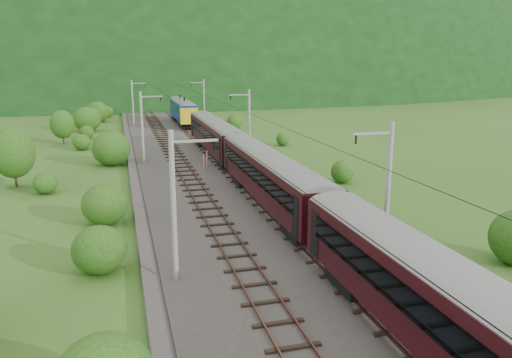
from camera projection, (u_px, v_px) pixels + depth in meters
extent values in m
plane|color=#315A1C|center=(286.00, 271.00, 28.41)|extent=(600.00, 600.00, 0.00)
cube|color=#38332D|center=(244.00, 216.00, 37.75)|extent=(14.00, 220.00, 0.30)
cube|color=brown|center=(203.00, 215.00, 36.86)|extent=(0.08, 220.00, 0.15)
cube|color=brown|center=(222.00, 214.00, 37.23)|extent=(0.08, 220.00, 0.15)
cube|color=black|center=(212.00, 216.00, 37.08)|extent=(2.40, 220.00, 0.12)
cube|color=brown|center=(265.00, 210.00, 38.10)|extent=(0.08, 220.00, 0.15)
cube|color=brown|center=(283.00, 209.00, 38.47)|extent=(0.08, 220.00, 0.15)
cube|color=black|center=(274.00, 211.00, 38.32)|extent=(2.40, 220.00, 0.12)
cylinder|color=gray|center=(174.00, 207.00, 25.80)|extent=(0.28, 0.28, 8.00)
cube|color=gray|center=(195.00, 141.00, 25.32)|extent=(2.40, 0.12, 0.12)
cylinder|color=black|center=(214.00, 146.00, 25.64)|extent=(0.10, 0.10, 0.50)
cylinder|color=gray|center=(142.00, 127.00, 55.80)|extent=(0.28, 0.28, 8.00)
cube|color=gray|center=(152.00, 96.00, 55.31)|extent=(2.40, 0.12, 0.12)
cylinder|color=black|center=(161.00, 99.00, 55.64)|extent=(0.10, 0.10, 0.50)
cylinder|color=gray|center=(133.00, 103.00, 85.79)|extent=(0.28, 0.28, 8.00)
cube|color=gray|center=(139.00, 83.00, 85.31)|extent=(2.40, 0.12, 0.12)
cylinder|color=black|center=(145.00, 85.00, 85.63)|extent=(0.10, 0.10, 0.50)
cylinder|color=gray|center=(128.00, 92.00, 115.79)|extent=(0.28, 0.28, 8.00)
cube|color=gray|center=(133.00, 77.00, 115.30)|extent=(2.40, 0.12, 0.12)
cylinder|color=black|center=(137.00, 78.00, 115.63)|extent=(0.10, 0.10, 0.50)
cylinder|color=gray|center=(126.00, 85.00, 145.78)|extent=(0.28, 0.28, 8.00)
cube|color=gray|center=(129.00, 73.00, 145.29)|extent=(2.40, 0.12, 0.12)
cylinder|color=black|center=(133.00, 74.00, 145.62)|extent=(0.10, 0.10, 0.50)
cylinder|color=gray|center=(388.00, 191.00, 29.00)|extent=(0.28, 0.28, 8.00)
cube|color=gray|center=(372.00, 133.00, 27.89)|extent=(2.40, 0.12, 0.12)
cylinder|color=black|center=(356.00, 139.00, 27.71)|extent=(0.10, 0.10, 0.50)
cylinder|color=gray|center=(249.00, 124.00, 58.99)|extent=(0.28, 0.28, 8.00)
cube|color=gray|center=(239.00, 95.00, 57.89)|extent=(2.40, 0.12, 0.12)
cylinder|color=black|center=(231.00, 98.00, 57.70)|extent=(0.10, 0.10, 0.50)
cylinder|color=gray|center=(204.00, 102.00, 88.99)|extent=(0.28, 0.28, 8.00)
cube|color=gray|center=(197.00, 83.00, 87.88)|extent=(2.40, 0.12, 0.12)
cylinder|color=black|center=(191.00, 84.00, 87.70)|extent=(0.10, 0.10, 0.50)
cylinder|color=gray|center=(182.00, 91.00, 118.98)|extent=(0.28, 0.28, 8.00)
cube|color=gray|center=(176.00, 77.00, 117.88)|extent=(2.40, 0.12, 0.12)
cylinder|color=black|center=(172.00, 78.00, 117.69)|extent=(0.10, 0.10, 0.50)
cylinder|color=gray|center=(168.00, 85.00, 148.98)|extent=(0.28, 0.28, 8.00)
cube|color=gray|center=(164.00, 73.00, 147.87)|extent=(2.40, 0.12, 0.12)
cylinder|color=black|center=(160.00, 74.00, 147.69)|extent=(0.10, 0.10, 0.50)
cylinder|color=black|center=(210.00, 126.00, 35.50)|extent=(0.03, 198.00, 0.03)
cylinder|color=black|center=(275.00, 124.00, 36.74)|extent=(0.03, 198.00, 0.03)
ellipsoid|color=black|center=(133.00, 81.00, 272.12)|extent=(504.00, 360.00, 244.00)
cube|color=black|center=(456.00, 316.00, 17.61)|extent=(2.84, 21.54, 2.94)
cylinder|color=gray|center=(459.00, 281.00, 17.30)|extent=(2.84, 21.43, 2.84)
cube|color=black|center=(421.00, 312.00, 17.15)|extent=(0.05, 18.95, 1.13)
cube|color=black|center=(491.00, 302.00, 17.89)|extent=(0.05, 18.95, 1.13)
cube|color=black|center=(356.00, 278.00, 25.12)|extent=(2.15, 3.13, 0.88)
cube|color=black|center=(270.00, 176.00, 38.67)|extent=(2.84, 21.54, 2.94)
cylinder|color=gray|center=(270.00, 159.00, 38.36)|extent=(2.84, 21.43, 2.84)
cube|color=black|center=(252.00, 173.00, 38.22)|extent=(0.05, 18.95, 1.13)
cube|color=black|center=(288.00, 170.00, 38.96)|extent=(0.05, 18.95, 1.13)
cube|color=black|center=(304.00, 231.00, 32.05)|extent=(2.15, 3.13, 0.88)
cube|color=black|center=(246.00, 178.00, 46.18)|extent=(2.15, 3.13, 0.88)
cube|color=black|center=(215.00, 135.00, 59.74)|extent=(2.84, 21.54, 2.94)
cylinder|color=gray|center=(215.00, 124.00, 59.43)|extent=(2.84, 21.43, 2.84)
cube|color=black|center=(204.00, 132.00, 59.28)|extent=(0.05, 18.95, 1.13)
cube|color=black|center=(227.00, 131.00, 60.02)|extent=(0.05, 18.95, 1.13)
cube|color=black|center=(229.00, 163.00, 53.12)|extent=(2.15, 3.13, 0.88)
cube|color=black|center=(205.00, 141.00, 67.25)|extent=(2.15, 3.13, 0.88)
cube|color=navy|center=(182.00, 110.00, 89.06)|extent=(2.84, 17.62, 2.94)
cylinder|color=gray|center=(182.00, 102.00, 88.75)|extent=(2.84, 17.53, 2.84)
cube|color=black|center=(174.00, 108.00, 88.61)|extent=(0.05, 15.51, 1.13)
cube|color=black|center=(190.00, 108.00, 89.35)|extent=(0.05, 15.51, 1.13)
cube|color=black|center=(188.00, 125.00, 83.73)|extent=(2.15, 3.13, 0.88)
cube|color=black|center=(179.00, 117.00, 95.29)|extent=(2.15, 3.13, 0.88)
cube|color=gold|center=(177.00, 107.00, 97.18)|extent=(2.90, 0.50, 2.64)
cube|color=gold|center=(189.00, 116.00, 81.04)|extent=(2.90, 0.50, 2.64)
cube|color=black|center=(180.00, 97.00, 91.40)|extent=(0.08, 1.60, 0.88)
cylinder|color=red|center=(204.00, 162.00, 52.71)|extent=(0.17, 0.17, 1.63)
cylinder|color=red|center=(207.00, 158.00, 54.83)|extent=(0.17, 0.17, 1.64)
cylinder|color=black|center=(171.00, 165.00, 49.87)|extent=(0.16, 0.16, 2.29)
sphere|color=red|center=(171.00, 153.00, 49.59)|extent=(0.27, 0.27, 0.27)
ellipsoid|color=#1A4412|center=(99.00, 250.00, 27.88)|extent=(3.05, 3.05, 2.75)
ellipsoid|color=#1A4412|center=(105.00, 205.00, 36.09)|extent=(3.32, 3.32, 2.99)
ellipsoid|color=#1A4412|center=(45.00, 183.00, 44.45)|extent=(2.12, 2.12, 1.91)
ellipsoid|color=#1A4412|center=(111.00, 149.00, 56.10)|extent=(4.29, 4.29, 3.86)
ellipsoid|color=#1A4412|center=(82.00, 142.00, 65.86)|extent=(2.36, 2.36, 2.12)
ellipsoid|color=#1A4412|center=(87.00, 132.00, 75.30)|extent=(2.22, 2.22, 2.00)
ellipsoid|color=#1A4412|center=(87.00, 119.00, 82.36)|extent=(4.59, 4.59, 4.13)
ellipsoid|color=#1A4412|center=(98.00, 112.00, 94.72)|extent=(4.32, 4.32, 3.89)
ellipsoid|color=#1A4412|center=(107.00, 112.00, 102.91)|extent=(2.59, 2.59, 2.33)
ellipsoid|color=#1A4412|center=(93.00, 108.00, 110.82)|extent=(2.52, 2.52, 2.27)
cylinder|color=black|center=(15.00, 171.00, 46.57)|extent=(0.24, 0.24, 3.08)
ellipsoid|color=#1A4412|center=(13.00, 153.00, 46.16)|extent=(3.96, 3.96, 4.75)
cylinder|color=black|center=(63.00, 135.00, 70.59)|extent=(0.24, 0.24, 2.61)
ellipsoid|color=#1A4412|center=(62.00, 124.00, 70.24)|extent=(3.35, 3.35, 4.02)
ellipsoid|color=#1A4412|center=(342.00, 173.00, 48.34)|extent=(2.24, 2.24, 2.01)
ellipsoid|color=#1A4412|center=(283.00, 140.00, 69.23)|extent=(1.83, 1.83, 1.65)
ellipsoid|color=#1A4412|center=(234.00, 123.00, 84.59)|extent=(2.67, 2.67, 2.40)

